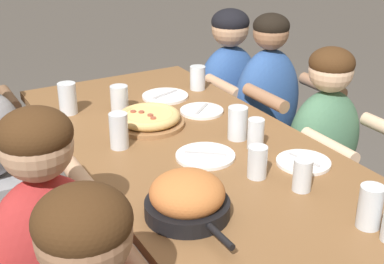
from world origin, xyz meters
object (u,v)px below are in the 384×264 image
at_px(empty_plate_a, 202,111).
at_px(empty_plate_b, 205,156).
at_px(drinking_glass_g, 119,131).
at_px(drinking_glass_j, 119,100).
at_px(drinking_glass_a, 198,78).
at_px(drinking_glass_c, 302,176).
at_px(diner_far_left, 228,114).
at_px(diner_far_center, 321,173).
at_px(drinking_glass_i, 256,134).
at_px(empty_plate_d, 303,162).
at_px(diner_far_midleft, 265,135).
at_px(drinking_glass_b, 68,100).
at_px(empty_plate_c, 165,96).
at_px(drinking_glass_f, 257,164).
at_px(drinking_glass_e, 238,125).
at_px(drinking_glass_h, 370,209).
at_px(skillet_bowl, 187,198).
at_px(pizza_board_main, 149,119).

distance_m(empty_plate_a, empty_plate_b, 0.45).
relative_size(drinking_glass_g, drinking_glass_j, 1.17).
relative_size(drinking_glass_a, drinking_glass_c, 1.07).
height_order(diner_far_left, diner_far_center, diner_far_left).
height_order(drinking_glass_a, drinking_glass_i, drinking_glass_i).
height_order(empty_plate_d, diner_far_midleft, diner_far_midleft).
distance_m(drinking_glass_g, drinking_glass_j, 0.38).
height_order(drinking_glass_b, drinking_glass_g, same).
xyz_separation_m(empty_plate_c, drinking_glass_f, (0.86, -0.08, 0.04)).
xyz_separation_m(drinking_glass_e, drinking_glass_j, (-0.50, -0.29, -0.01)).
bearing_deg(diner_far_midleft, empty_plate_c, -13.77).
height_order(drinking_glass_g, drinking_glass_i, drinking_glass_g).
distance_m(drinking_glass_c, drinking_glass_g, 0.71).
xyz_separation_m(drinking_glass_f, drinking_glass_g, (-0.45, -0.32, 0.02)).
bearing_deg(drinking_glass_c, drinking_glass_i, 170.80).
distance_m(empty_plate_b, drinking_glass_j, 0.60).
bearing_deg(drinking_glass_h, drinking_glass_i, 177.66).
height_order(skillet_bowl, drinking_glass_b, skillet_bowl).
bearing_deg(drinking_glass_a, diner_far_left, 122.15).
relative_size(drinking_glass_g, drinking_glass_i, 1.17).
bearing_deg(empty_plate_a, drinking_glass_f, -12.82).
relative_size(pizza_board_main, drinking_glass_b, 2.12).
relative_size(empty_plate_c, empty_plate_d, 1.13).
bearing_deg(pizza_board_main, drinking_glass_h, 13.38).
bearing_deg(empty_plate_d, diner_far_left, 160.11).
xyz_separation_m(skillet_bowl, drinking_glass_b, (-0.99, -0.06, 0.00)).
height_order(pizza_board_main, drinking_glass_a, drinking_glass_a).
height_order(skillet_bowl, drinking_glass_j, skillet_bowl).
bearing_deg(empty_plate_d, empty_plate_a, -173.94).
xyz_separation_m(drinking_glass_c, diner_far_left, (-1.23, 0.52, -0.32)).
relative_size(drinking_glass_c, diner_far_midleft, 0.09).
relative_size(empty_plate_c, drinking_glass_g, 1.59).
xyz_separation_m(pizza_board_main, diner_far_left, (-0.51, 0.73, -0.30)).
relative_size(empty_plate_a, empty_plate_d, 0.99).
height_order(pizza_board_main, empty_plate_c, pizza_board_main).
relative_size(empty_plate_c, drinking_glass_c, 2.03).
height_order(drinking_glass_a, drinking_glass_j, drinking_glass_j).
height_order(skillet_bowl, drinking_glass_f, skillet_bowl).
bearing_deg(empty_plate_a, drinking_glass_a, 153.38).
bearing_deg(drinking_glass_i, diner_far_midleft, 139.16).
relative_size(drinking_glass_f, diner_far_midleft, 0.10).
bearing_deg(diner_far_center, drinking_glass_e, 1.00).
distance_m(drinking_glass_g, drinking_glass_i, 0.52).
relative_size(empty_plate_b, diner_far_left, 0.20).
relative_size(drinking_glass_b, drinking_glass_i, 1.18).
bearing_deg(pizza_board_main, drinking_glass_c, 15.73).
bearing_deg(diner_far_center, drinking_glass_b, -30.74).
distance_m(empty_plate_b, diner_far_left, 1.14).
relative_size(drinking_glass_g, drinking_glass_h, 1.05).
height_order(drinking_glass_c, drinking_glass_j, drinking_glass_j).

